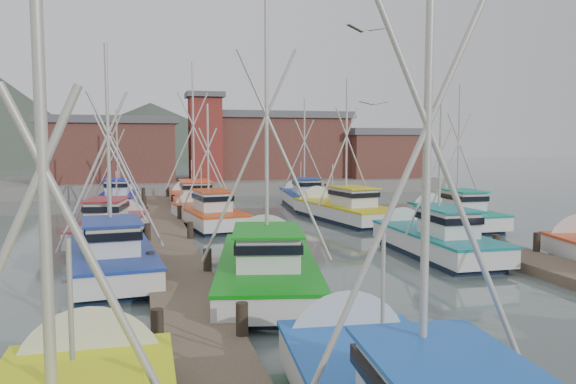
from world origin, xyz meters
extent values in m
plane|color=#465452|center=(0.00, 0.00, 0.00)|extent=(260.00, 260.00, 0.00)
cube|color=brown|center=(-7.00, 4.00, 0.20)|extent=(2.20, 46.00, 0.40)
cylinder|color=black|center=(-8.00, -9.00, 0.45)|extent=(0.30, 0.30, 1.50)
cylinder|color=black|center=(-8.00, -2.00, 0.45)|extent=(0.30, 0.30, 1.50)
cylinder|color=black|center=(-8.00, 5.00, 0.45)|extent=(0.30, 0.30, 1.50)
cylinder|color=black|center=(-8.00, 12.00, 0.45)|extent=(0.30, 0.30, 1.50)
cylinder|color=black|center=(-8.00, 19.00, 0.45)|extent=(0.30, 0.30, 1.50)
cylinder|color=black|center=(-8.00, 26.00, 0.45)|extent=(0.30, 0.30, 1.50)
cylinder|color=black|center=(-6.00, -9.00, 0.45)|extent=(0.30, 0.30, 1.50)
cylinder|color=black|center=(-6.00, -2.00, 0.45)|extent=(0.30, 0.30, 1.50)
cylinder|color=black|center=(-6.00, 5.00, 0.45)|extent=(0.30, 0.30, 1.50)
cylinder|color=black|center=(-6.00, 12.00, 0.45)|extent=(0.30, 0.30, 1.50)
cylinder|color=black|center=(-6.00, 19.00, 0.45)|extent=(0.30, 0.30, 1.50)
cylinder|color=black|center=(-6.00, 26.00, 0.45)|extent=(0.30, 0.30, 1.50)
cube|color=brown|center=(7.00, 4.00, 0.20)|extent=(2.20, 46.00, 0.40)
cylinder|color=black|center=(6.00, -2.00, 0.45)|extent=(0.30, 0.30, 1.50)
cylinder|color=black|center=(6.00, 5.00, 0.45)|extent=(0.30, 0.30, 1.50)
cylinder|color=black|center=(6.00, 12.00, 0.45)|extent=(0.30, 0.30, 1.50)
cylinder|color=black|center=(6.00, 19.00, 0.45)|extent=(0.30, 0.30, 1.50)
cylinder|color=black|center=(6.00, 26.00, 0.45)|extent=(0.30, 0.30, 1.50)
cylinder|color=black|center=(8.00, -2.00, 0.45)|extent=(0.30, 0.30, 1.50)
cylinder|color=black|center=(8.00, 5.00, 0.45)|extent=(0.30, 0.30, 1.50)
cylinder|color=black|center=(8.00, 12.00, 0.45)|extent=(0.30, 0.30, 1.50)
cylinder|color=black|center=(8.00, 19.00, 0.45)|extent=(0.30, 0.30, 1.50)
cylinder|color=black|center=(8.00, 26.00, 0.45)|extent=(0.30, 0.30, 1.50)
cube|color=gray|center=(0.00, 37.00, 0.60)|extent=(44.00, 16.00, 1.20)
cube|color=brown|center=(-11.00, 35.00, 3.95)|extent=(12.00, 8.00, 5.50)
cube|color=#57565B|center=(-11.00, 35.00, 7.05)|extent=(12.72, 8.48, 0.70)
cube|color=brown|center=(6.00, 37.00, 4.30)|extent=(14.00, 9.00, 6.20)
cube|color=#57565B|center=(6.00, 37.00, 7.75)|extent=(14.84, 9.54, 0.70)
cube|color=brown|center=(17.00, 34.00, 3.45)|extent=(8.00, 6.00, 4.50)
cube|color=#57565B|center=(17.00, 34.00, 6.05)|extent=(8.48, 6.36, 0.70)
cube|color=maroon|center=(-2.00, 33.00, 5.20)|extent=(3.00, 3.00, 8.00)
cube|color=#57565B|center=(-2.00, 33.00, 9.45)|extent=(3.60, 3.60, 0.50)
cone|color=#445042|center=(-5.00, 130.00, 0.00)|extent=(140.00, 140.00, 30.00)
cone|color=#445042|center=(35.00, 120.00, 0.00)|extent=(90.00, 90.00, 24.00)
cone|color=silver|center=(-4.01, -10.47, 0.55)|extent=(2.78, 1.33, 2.70)
cube|color=blue|center=(-4.49, -15.80, 2.24)|extent=(2.23, 3.18, 0.07)
cylinder|color=#ADA89E|center=(-4.41, -14.94, 4.97)|extent=(0.13, 0.13, 7.74)
cylinder|color=#ADA89E|center=(-4.96, -14.90, 4.06)|extent=(2.75, 0.33, 6.04)
cylinder|color=#ADA89E|center=(-3.86, -14.99, 4.06)|extent=(2.75, 0.33, 6.04)
cylinder|color=#ADA89E|center=(-4.26, -13.22, 2.30)|extent=(0.08, 0.08, 2.41)
cone|color=silver|center=(-9.31, -10.52, 0.55)|extent=(2.86, 1.14, 2.85)
cylinder|color=#ADA89E|center=(-9.37, -15.27, 4.10)|extent=(0.14, 0.14, 6.00)
cylinder|color=#ADA89E|center=(-8.74, -15.28, 3.39)|extent=(2.17, 0.13, 4.70)
cylinder|color=#ADA89E|center=(-9.35, -13.45, 2.30)|extent=(0.08, 0.08, 2.74)
cube|color=black|center=(-4.15, -3.58, 0.05)|extent=(4.38, 8.78, 0.70)
cube|color=silver|center=(-4.15, -3.58, 0.70)|extent=(4.98, 9.98, 0.80)
cube|color=#08890F|center=(-4.15, -3.58, 1.08)|extent=(5.09, 10.09, 0.10)
cone|color=silver|center=(-3.18, 1.09, 0.55)|extent=(3.14, 1.68, 2.98)
cube|color=silver|center=(-4.38, -4.70, 1.65)|extent=(2.47, 3.19, 1.10)
cube|color=black|center=(-4.38, -4.70, 1.88)|extent=(2.65, 3.50, 0.28)
cube|color=#08890F|center=(-4.38, -4.70, 2.24)|extent=(2.81, 3.71, 0.07)
cylinder|color=#ADA89E|center=(-4.19, -3.77, 5.64)|extent=(0.16, 0.16, 9.07)
cylinder|color=#ADA89E|center=(-4.79, -3.64, 4.57)|extent=(3.18, 0.75, 7.08)
cylinder|color=#ADA89E|center=(-3.59, -3.89, 4.57)|extent=(3.18, 0.75, 7.08)
cylinder|color=#ADA89E|center=(-3.80, -1.90, 2.30)|extent=(0.09, 0.09, 2.66)
cube|color=black|center=(4.23, -0.25, 0.05)|extent=(2.48, 7.15, 0.70)
cube|color=silver|center=(4.23, -0.25, 0.70)|extent=(2.82, 8.12, 0.80)
cube|color=#0E7277|center=(4.23, -0.25, 1.08)|extent=(2.90, 8.21, 0.10)
cone|color=silver|center=(4.32, 3.78, 0.55)|extent=(2.55, 1.16, 2.52)
cube|color=silver|center=(4.20, -1.22, 1.65)|extent=(1.69, 2.46, 1.10)
cube|color=black|center=(4.20, -1.22, 1.88)|extent=(1.80, 2.70, 0.28)
cube|color=#0E7277|center=(4.20, -1.22, 2.24)|extent=(1.91, 2.87, 0.07)
cylinder|color=#ADA89E|center=(4.22, -0.41, 4.01)|extent=(0.12, 0.12, 5.83)
cylinder|color=#ADA89E|center=(3.71, -0.40, 3.33)|extent=(2.09, 0.14, 4.56)
cylinder|color=#ADA89E|center=(4.74, -0.43, 3.33)|extent=(2.09, 0.14, 4.56)
cylinder|color=#ADA89E|center=(4.26, 1.20, 2.30)|extent=(0.07, 0.07, 2.25)
cube|color=black|center=(-9.41, -0.20, 0.05)|extent=(3.18, 7.91, 0.70)
cube|color=silver|center=(-9.41, -0.20, 0.70)|extent=(3.62, 8.99, 0.80)
cube|color=navy|center=(-9.41, -0.20, 1.08)|extent=(3.71, 9.08, 0.10)
cone|color=silver|center=(-9.80, 4.17, 0.55)|extent=(2.82, 1.34, 2.74)
cube|color=silver|center=(-9.31, -1.25, 1.65)|extent=(1.99, 2.78, 1.10)
cube|color=black|center=(-9.31, -1.25, 1.88)|extent=(2.13, 3.05, 0.28)
cube|color=navy|center=(-9.31, -1.25, 2.24)|extent=(2.26, 3.23, 0.07)
cylinder|color=#ADA89E|center=(-9.39, -0.37, 4.86)|extent=(0.14, 0.14, 7.51)
cylinder|color=#ADA89E|center=(-9.99, -0.43, 3.97)|extent=(2.69, 0.34, 5.88)
cylinder|color=#ADA89E|center=(-8.79, -0.32, 3.97)|extent=(2.69, 0.34, 5.88)
cylinder|color=#ADA89E|center=(-9.55, 1.37, 2.30)|extent=(0.08, 0.08, 2.63)
cone|color=silver|center=(10.14, -1.62, 0.55)|extent=(2.98, 1.59, 2.83)
cube|color=black|center=(-4.42, 11.03, 0.05)|extent=(3.41, 7.58, 0.70)
cube|color=silver|center=(-4.42, 11.03, 0.70)|extent=(3.87, 8.61, 0.80)
cube|color=#BD3E0D|center=(-4.42, 11.03, 1.08)|extent=(3.96, 8.70, 0.10)
cone|color=silver|center=(-5.01, 15.14, 0.55)|extent=(2.73, 1.46, 2.60)
cube|color=silver|center=(-4.27, 10.04, 1.65)|extent=(2.02, 2.71, 1.10)
cube|color=black|center=(-4.27, 10.04, 1.88)|extent=(2.16, 2.97, 0.28)
cube|color=#BD3E0D|center=(-4.27, 10.04, 2.24)|extent=(2.29, 3.15, 0.07)
cylinder|color=#ADA89E|center=(-4.39, 10.86, 4.17)|extent=(0.13, 0.13, 6.14)
cylinder|color=#ADA89E|center=(-4.92, 10.79, 3.45)|extent=(2.19, 0.40, 4.80)
cylinder|color=#ADA89E|center=(-3.87, 10.94, 3.45)|extent=(2.19, 0.40, 4.80)
cylinder|color=#ADA89E|center=(-4.63, 12.51, 2.30)|extent=(0.08, 0.08, 2.32)
cube|color=black|center=(4.22, 11.11, 0.05)|extent=(3.79, 8.29, 0.70)
cube|color=silver|center=(4.22, 11.11, 0.70)|extent=(4.30, 9.42, 0.80)
cube|color=#C5B306|center=(4.22, 11.11, 1.08)|extent=(4.41, 9.52, 0.10)
cone|color=silver|center=(3.53, 15.60, 0.55)|extent=(2.97, 1.52, 2.84)
cube|color=silver|center=(4.39, 10.03, 1.65)|extent=(2.23, 2.97, 1.10)
cube|color=black|center=(4.39, 10.03, 1.88)|extent=(2.38, 3.26, 0.28)
cube|color=#C5B306|center=(4.39, 10.03, 2.24)|extent=(2.53, 3.45, 0.07)
cylinder|color=#ADA89E|center=(4.25, 10.93, 5.02)|extent=(0.14, 0.14, 7.84)
cylinder|color=#ADA89E|center=(3.68, 10.84, 4.10)|extent=(2.78, 0.52, 6.13)
cylinder|color=#ADA89E|center=(4.83, 11.02, 4.10)|extent=(2.78, 0.52, 6.13)
cylinder|color=#ADA89E|center=(3.97, 12.73, 2.30)|extent=(0.08, 0.08, 2.53)
cube|color=black|center=(-9.73, 7.50, 0.05)|extent=(3.42, 7.31, 0.70)
cube|color=silver|center=(-9.73, 7.50, 0.70)|extent=(3.89, 8.30, 0.80)
cube|color=maroon|center=(-9.73, 7.50, 1.08)|extent=(3.98, 8.39, 0.10)
cone|color=silver|center=(-9.07, 11.44, 0.55)|extent=(2.64, 1.50, 2.49)
cube|color=silver|center=(-9.89, 6.56, 1.65)|extent=(1.99, 2.63, 1.10)
cube|color=black|center=(-9.89, 6.56, 1.88)|extent=(2.13, 2.88, 0.28)
cube|color=maroon|center=(-9.89, 6.56, 2.24)|extent=(2.26, 3.06, 0.07)
cylinder|color=#ADA89E|center=(-9.76, 7.35, 4.51)|extent=(0.14, 0.14, 6.81)
cylinder|color=#ADA89E|center=(-10.30, 7.44, 3.71)|extent=(2.42, 0.49, 5.33)
cylinder|color=#ADA89E|center=(-9.22, 7.26, 3.71)|extent=(2.42, 0.49, 5.33)
cylinder|color=#ADA89E|center=(-9.49, 8.92, 2.30)|extent=(0.08, 0.08, 2.39)
cube|color=black|center=(9.73, 7.18, 0.05)|extent=(2.38, 6.74, 0.70)
cube|color=silver|center=(9.73, 7.18, 0.70)|extent=(2.71, 7.66, 0.80)
cube|color=#037D66|center=(9.73, 7.18, 1.08)|extent=(2.79, 7.74, 0.10)
cone|color=silver|center=(9.83, 10.97, 0.55)|extent=(2.43, 1.17, 2.40)
cube|color=silver|center=(9.70, 6.27, 1.65)|extent=(1.61, 2.32, 1.10)
cube|color=black|center=(9.70, 6.27, 1.88)|extent=(1.72, 2.55, 0.28)
cube|color=#037D66|center=(9.70, 6.27, 2.24)|extent=(1.82, 2.70, 0.07)
cylinder|color=#ADA89E|center=(9.72, 7.03, 4.72)|extent=(0.11, 0.11, 7.24)
cylinder|color=#ADA89E|center=(9.22, 7.04, 3.87)|extent=(2.58, 0.15, 5.65)
cylinder|color=#ADA89E|center=(10.23, 7.01, 3.87)|extent=(2.58, 0.15, 5.65)
cylinder|color=#ADA89E|center=(9.77, 8.55, 2.30)|extent=(0.07, 0.07, 2.22)
cube|color=black|center=(-4.42, 19.56, 0.05)|extent=(2.74, 8.37, 0.70)
cube|color=silver|center=(-4.42, 19.56, 0.70)|extent=(3.11, 9.51, 0.80)
cube|color=#FF4B1B|center=(-4.42, 19.56, 1.08)|extent=(3.20, 9.60, 0.10)
cone|color=silver|center=(-4.42, 24.31, 0.55)|extent=(2.97, 1.10, 2.97)
cube|color=silver|center=(-4.43, 18.42, 1.65)|extent=(1.92, 2.85, 1.10)
cube|color=black|center=(-4.43, 18.42, 1.88)|extent=(2.05, 3.14, 0.28)
cube|color=#FF4B1B|center=(-4.43, 18.42, 2.24)|extent=(2.17, 3.33, 0.07)
cylinder|color=#ADA89E|center=(-4.42, 19.37, 5.94)|extent=(0.13, 0.13, 9.68)
cylinder|color=#ADA89E|center=(-5.03, 19.37, 4.80)|extent=(3.44, 0.11, 7.56)
cylinder|color=#ADA89E|center=(-3.82, 19.37, 4.80)|extent=(3.44, 0.11, 7.56)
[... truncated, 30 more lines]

